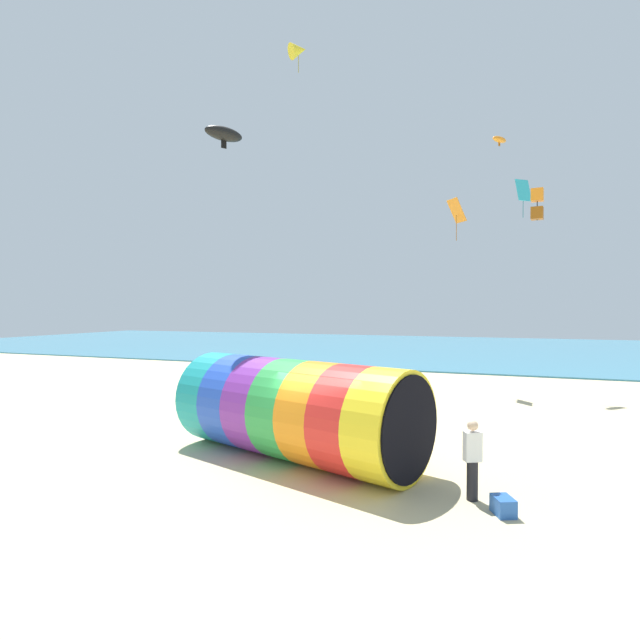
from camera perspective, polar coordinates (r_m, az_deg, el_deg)
The scene contains 11 objects.
ground_plane at distance 13.42m, azimuth 0.71°, elevation -16.70°, with size 120.00×120.00×0.00m, color #CCBA8C.
sea at distance 52.80m, azimuth 15.86°, elevation -3.14°, with size 120.00×40.00×0.10m, color teal.
giant_inflatable_tube at distance 13.95m, azimuth -2.86°, elevation -10.17°, with size 7.69×4.91×2.74m.
kite_handler at distance 11.67m, azimuth 17.03°, elevation -14.96°, with size 0.42×0.36×1.74m.
kite_orange_parafoil at distance 29.95m, azimuth 19.81°, elevation 18.84°, with size 0.98×1.10×0.57m.
kite_yellow_delta at distance 30.81m, azimuth -2.48°, elevation 28.42°, with size 1.41×1.40×1.75m.
kite_orange_box at distance 15.37m, azimuth 23.57°, elevation 12.04°, with size 0.35×0.35×0.90m.
kite_orange_diamond at distance 27.67m, azimuth 15.34°, elevation 11.91°, with size 1.08×1.11×2.17m.
kite_black_parafoil at distance 19.72m, azimuth -10.94°, elevation 20.16°, with size 1.31×1.66×0.83m.
kite_cyan_diamond at distance 28.16m, azimuth 22.21°, elevation 13.52°, with size 0.83×0.77×1.97m.
cooler_box at distance 11.32m, azimuth 20.21°, elevation -19.32°, with size 0.52×0.36×0.36m, color #2659B2.
Camera 1 is at (4.34, -12.00, 4.16)m, focal length 28.00 mm.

